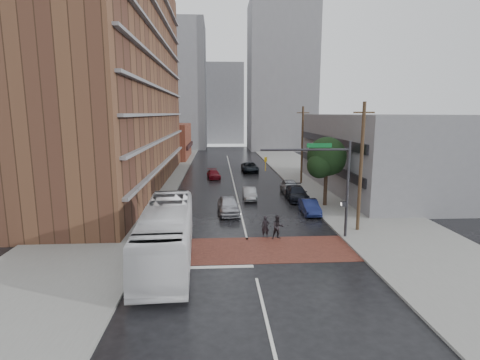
{
  "coord_description": "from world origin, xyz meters",
  "views": [
    {
      "loc": [
        -2.12,
        -23.58,
        9.14
      ],
      "look_at": [
        -0.2,
        7.91,
        3.5
      ],
      "focal_mm": 28.0,
      "sensor_mm": 36.0,
      "label": 1
    }
  ],
  "objects": [
    {
      "name": "building_east",
      "position": [
        16.5,
        20.0,
        4.5
      ],
      "size": [
        11.0,
        26.0,
        9.0
      ],
      "primitive_type": "cube",
      "color": "gray",
      "rests_on": "ground"
    },
    {
      "name": "utility_pole_near",
      "position": [
        8.8,
        4.0,
        5.14
      ],
      "size": [
        1.6,
        0.26,
        10.0
      ],
      "color": "#473321",
      "rests_on": "ground"
    },
    {
      "name": "car_travel_a",
      "position": [
        -1.16,
        9.85,
        0.8
      ],
      "size": [
        2.16,
        4.8,
        1.6
      ],
      "primitive_type": "imported",
      "rotation": [
        0.0,
        0.0,
        0.06
      ],
      "color": "#B2B3BA",
      "rests_on": "ground"
    },
    {
      "name": "apartment_block",
      "position": [
        -14.0,
        24.0,
        14.0
      ],
      "size": [
        10.0,
        44.0,
        28.0
      ],
      "primitive_type": "cube",
      "color": "brown",
      "rests_on": "ground"
    },
    {
      "name": "signal_mast",
      "position": [
        5.85,
        2.5,
        4.73
      ],
      "size": [
        6.5,
        0.3,
        7.2
      ],
      "color": "#2D2D33",
      "rests_on": "ground"
    },
    {
      "name": "pedestrian_b",
      "position": [
        2.27,
        2.64,
        0.88
      ],
      "size": [
        0.96,
        0.8,
        1.77
      ],
      "primitive_type": "imported",
      "rotation": [
        0.0,
        0.0,
        0.16
      ],
      "color": "black",
      "rests_on": "ground"
    },
    {
      "name": "transit_bus",
      "position": [
        -5.33,
        -1.0,
        1.75
      ],
      "size": [
        3.54,
        12.66,
        3.49
      ],
      "primitive_type": "imported",
      "rotation": [
        0.0,
        0.0,
        0.05
      ],
      "color": "white",
      "rests_on": "ground"
    },
    {
      "name": "sidewalk_west",
      "position": [
        -11.5,
        25.0,
        0.07
      ],
      "size": [
        9.0,
        90.0,
        0.15
      ],
      "primitive_type": "cube",
      "color": "gray",
      "rests_on": "ground"
    },
    {
      "name": "sidewalk_east",
      "position": [
        11.5,
        25.0,
        0.07
      ],
      "size": [
        9.0,
        90.0,
        0.15
      ],
      "primitive_type": "cube",
      "color": "gray",
      "rests_on": "ground"
    },
    {
      "name": "utility_pole_far",
      "position": [
        8.8,
        24.0,
        5.14
      ],
      "size": [
        1.6,
        0.26,
        10.0
      ],
      "color": "#473321",
      "rests_on": "ground"
    },
    {
      "name": "distant_tower_west",
      "position": [
        -14.0,
        78.0,
        16.0
      ],
      "size": [
        18.0,
        16.0,
        32.0
      ],
      "primitive_type": "cube",
      "color": "gray",
      "rests_on": "ground"
    },
    {
      "name": "car_parked_mid",
      "position": [
        6.3,
        15.04,
        0.73
      ],
      "size": [
        2.16,
        5.08,
        1.46
      ],
      "primitive_type": "imported",
      "rotation": [
        0.0,
        0.0,
        -0.02
      ],
      "color": "black",
      "rests_on": "ground"
    },
    {
      "name": "pedestrian_a",
      "position": [
        1.39,
        3.0,
        0.81
      ],
      "size": [
        0.66,
        0.5,
        1.63
      ],
      "primitive_type": "imported",
      "rotation": [
        0.0,
        0.0,
        -0.21
      ],
      "color": "black",
      "rests_on": "ground"
    },
    {
      "name": "street_tree",
      "position": [
        8.52,
        12.03,
        4.73
      ],
      "size": [
        4.2,
        4.1,
        6.9
      ],
      "color": "#332319",
      "rests_on": "ground"
    },
    {
      "name": "storefront_west",
      "position": [
        -12.0,
        54.0,
        3.5
      ],
      "size": [
        8.0,
        16.0,
        7.0
      ],
      "primitive_type": "cube",
      "color": "brown",
      "rests_on": "ground"
    },
    {
      "name": "distant_tower_east",
      "position": [
        14.0,
        72.0,
        18.0
      ],
      "size": [
        16.0,
        14.0,
        36.0
      ],
      "primitive_type": "cube",
      "color": "gray",
      "rests_on": "ground"
    },
    {
      "name": "car_travel_c",
      "position": [
        -2.68,
        29.04,
        0.59
      ],
      "size": [
        2.22,
        4.27,
        1.18
      ],
      "primitive_type": "imported",
      "rotation": [
        0.0,
        0.0,
        0.14
      ],
      "color": "maroon",
      "rests_on": "ground"
    },
    {
      "name": "car_parked_far",
      "position": [
        6.21,
        18.28,
        0.8
      ],
      "size": [
        1.89,
        4.67,
        1.59
      ],
      "primitive_type": "imported",
      "rotation": [
        0.0,
        0.0,
        -0.0
      ],
      "color": "#A9ADB1",
      "rests_on": "ground"
    },
    {
      "name": "distant_tower_center",
      "position": [
        0.0,
        95.0,
        12.0
      ],
      "size": [
        12.0,
        10.0,
        24.0
      ],
      "primitive_type": "cube",
      "color": "gray",
      "rests_on": "ground"
    },
    {
      "name": "car_parked_near",
      "position": [
        6.3,
        9.36,
        0.66
      ],
      "size": [
        1.43,
        4.03,
        1.32
      ],
      "primitive_type": "imported",
      "rotation": [
        0.0,
        0.0,
        -0.01
      ],
      "color": "#141C48",
      "rests_on": "ground"
    },
    {
      "name": "ground",
      "position": [
        0.0,
        0.0,
        0.0
      ],
      "size": [
        160.0,
        160.0,
        0.0
      ],
      "primitive_type": "plane",
      "color": "black",
      "rests_on": "ground"
    },
    {
      "name": "crosswalk",
      "position": [
        0.0,
        0.5,
        0.01
      ],
      "size": [
        14.0,
        5.0,
        0.02
      ],
      "primitive_type": "cube",
      "color": "brown",
      "rests_on": "ground"
    },
    {
      "name": "car_travel_b",
      "position": [
        1.29,
        15.51,
        0.64
      ],
      "size": [
        1.37,
        3.89,
        1.28
      ],
      "primitive_type": "imported",
      "rotation": [
        0.0,
        0.0,
        -0.0
      ],
      "color": "#96999D",
      "rests_on": "ground"
    },
    {
      "name": "suv_travel",
      "position": [
        2.99,
        34.78,
        0.74
      ],
      "size": [
        2.57,
        5.35,
        1.47
      ],
      "primitive_type": "imported",
      "rotation": [
        0.0,
        0.0,
        0.02
      ],
      "color": "black",
      "rests_on": "ground"
    }
  ]
}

